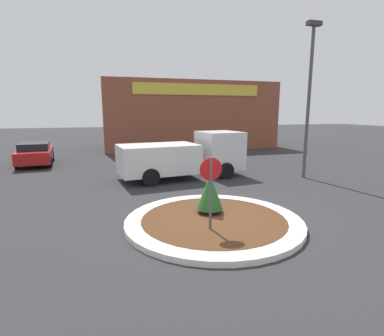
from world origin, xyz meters
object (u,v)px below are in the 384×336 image
(stop_sign, at_px, (211,182))
(parked_sedan_red, at_px, (35,153))
(utility_truck, at_px, (185,155))
(light_pole, at_px, (309,91))

(stop_sign, relative_size, parked_sedan_red, 0.47)
(stop_sign, bearing_deg, utility_truck, 80.33)
(utility_truck, height_order, light_pole, light_pole)
(parked_sedan_red, bearing_deg, stop_sign, -158.54)
(light_pole, bearing_deg, stop_sign, -142.33)
(utility_truck, bearing_deg, stop_sign, -106.42)
(stop_sign, distance_m, parked_sedan_red, 14.93)
(stop_sign, bearing_deg, light_pole, 37.67)
(utility_truck, relative_size, light_pole, 0.86)
(stop_sign, relative_size, utility_truck, 0.33)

